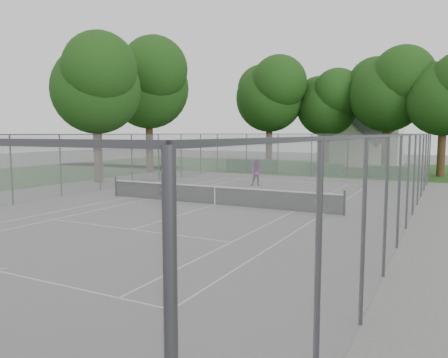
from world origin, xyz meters
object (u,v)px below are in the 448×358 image
at_px(house, 362,128).
at_px(woman_player, 257,173).
at_px(tennis_net, 215,195).
at_px(girl_player, 165,195).

xyz_separation_m(house, woman_player, (-2.81, -22.74, -3.22)).
height_order(tennis_net, girl_player, girl_player).
distance_m(tennis_net, woman_player, 8.38).
bearing_deg(house, tennis_net, -92.88).
distance_m(tennis_net, house, 31.26).
bearing_deg(girl_player, woman_player, -101.44).
bearing_deg(woman_player, girl_player, -112.50).
bearing_deg(tennis_net, house, 87.12).
bearing_deg(woman_player, tennis_net, -101.35).
bearing_deg(woman_player, house, 63.02).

